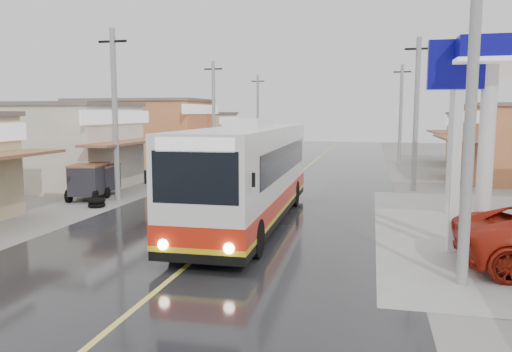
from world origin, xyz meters
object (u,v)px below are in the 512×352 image
at_px(second_bus, 227,152).
at_px(tricycle_near, 102,178).
at_px(cyclist, 170,183).
at_px(tyre_stack, 97,203).
at_px(tricycle_far, 89,179).
at_px(coach_bus, 250,174).

bearing_deg(second_bus, tricycle_near, -120.35).
distance_m(cyclist, tyre_stack, 4.17).
bearing_deg(tricycle_far, coach_bus, -31.90).
distance_m(cyclist, tricycle_near, 3.39).
bearing_deg(cyclist, tyre_stack, -108.44).
relative_size(tricycle_near, tricycle_far, 0.87).
relative_size(cyclist, tyre_stack, 2.59).
bearing_deg(cyclist, tricycle_near, -158.35).
distance_m(coach_bus, tricycle_far, 9.34).
xyz_separation_m(coach_bus, tyre_stack, (-7.37, 1.65, -1.68)).
bearing_deg(tyre_stack, second_bus, 76.13).
xyz_separation_m(coach_bus, tricycle_far, (-8.71, 3.25, -0.89)).
relative_size(cyclist, tricycle_near, 0.97).
bearing_deg(coach_bus, tricycle_far, 158.52).
xyz_separation_m(second_bus, cyclist, (-0.82, -7.33, -0.97)).
bearing_deg(tricycle_near, coach_bus, -34.89).
distance_m(coach_bus, tyre_stack, 7.74).
bearing_deg(tyre_stack, cyclist, 62.69).
height_order(cyclist, tricycle_near, cyclist).
bearing_deg(tricycle_near, cyclist, 5.47).
bearing_deg(coach_bus, second_bus, 109.13).
relative_size(tricycle_far, tyre_stack, 3.04).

